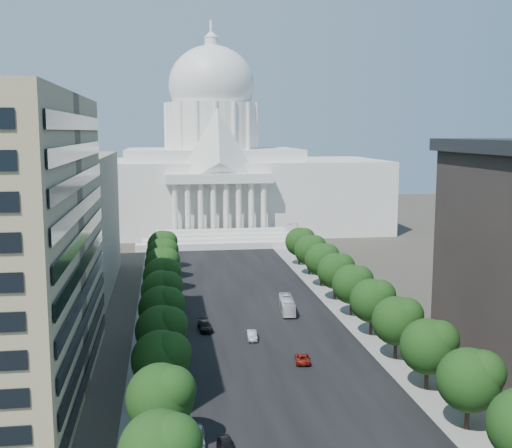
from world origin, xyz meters
name	(u,v)px	position (x,y,z in m)	size (l,w,h in m)	color
road_asphalt	(246,295)	(0.00, 90.00, 0.00)	(30.00, 260.00, 0.01)	black
sidewalk_left	(158,299)	(-19.00, 90.00, 0.00)	(8.00, 260.00, 0.02)	gray
sidewalk_right	(332,292)	(19.00, 90.00, 0.00)	(8.00, 260.00, 0.02)	gray
capitol	(213,174)	(0.00, 184.89, 20.01)	(120.00, 56.00, 73.00)	white
office_block_left_far	(22,225)	(-48.00, 100.00, 15.00)	(38.00, 52.00, 30.00)	gray
tree_l_b	(163,396)	(-17.66, 23.81, 6.45)	(7.79, 7.60, 9.97)	#33261C
tree_l_c	(163,358)	(-17.66, 35.81, 6.45)	(7.79, 7.60, 9.97)	#33261C
tree_l_d	(163,329)	(-17.66, 47.81, 6.45)	(7.79, 7.60, 9.97)	#33261C
tree_l_e	(163,307)	(-17.66, 59.81, 6.45)	(7.79, 7.60, 9.97)	#33261C
tree_l_f	(163,290)	(-17.66, 71.81, 6.45)	(7.79, 7.60, 9.97)	#33261C
tree_l_g	(163,275)	(-17.66, 83.81, 6.45)	(7.79, 7.60, 9.97)	#33261C
tree_l_h	(163,263)	(-17.66, 95.81, 6.45)	(7.79, 7.60, 9.97)	#33261C
tree_l_i	(163,253)	(-17.66, 107.81, 6.45)	(7.79, 7.60, 9.97)	#33261C
tree_l_j	(163,244)	(-17.66, 119.81, 6.45)	(7.79, 7.60, 9.97)	#33261C
tree_r_b	(472,378)	(18.34, 23.81, 6.45)	(7.79, 7.60, 9.97)	#33261C
tree_r_c	(431,345)	(18.34, 35.81, 6.45)	(7.79, 7.60, 9.97)	#33261C
tree_r_d	(399,319)	(18.34, 47.81, 6.45)	(7.79, 7.60, 9.97)	#33261C
tree_r_e	(374,299)	(18.34, 59.81, 6.45)	(7.79, 7.60, 9.97)	#33261C
tree_r_f	(354,283)	(18.34, 71.81, 6.45)	(7.79, 7.60, 9.97)	#33261C
tree_r_g	(337,270)	(18.34, 83.81, 6.45)	(7.79, 7.60, 9.97)	#33261C
tree_r_h	(323,259)	(18.34, 95.81, 6.45)	(7.79, 7.60, 9.97)	#33261C
tree_r_i	(311,249)	(18.34, 107.81, 6.45)	(7.79, 7.60, 9.97)	#33261C
tree_r_j	(301,241)	(18.34, 119.81, 6.45)	(7.79, 7.60, 9.97)	#33261C
streetlight_b	(444,351)	(19.90, 35.00, 5.82)	(2.61, 0.44, 9.00)	gray
streetlight_c	(382,302)	(19.90, 60.00, 5.82)	(2.61, 0.44, 9.00)	gray
streetlight_d	(343,271)	(19.90, 85.00, 5.82)	(2.61, 0.44, 9.00)	gray
streetlight_e	(315,250)	(19.90, 110.00, 5.82)	(2.61, 0.44, 9.00)	gray
streetlight_f	(295,234)	(19.90, 135.00, 5.82)	(2.61, 0.44, 9.00)	gray
car_dark_a	(226,447)	(-10.93, 22.27, 0.78)	(1.83, 4.56, 1.55)	black
car_silver	(252,335)	(-2.85, 60.48, 0.74)	(1.57, 4.49, 1.48)	#B1B5B9
car_red	(302,358)	(3.38, 48.61, 0.66)	(2.19, 4.75, 1.32)	maroon
car_dark_b	(205,326)	(-10.42, 66.63, 0.80)	(2.24, 5.51, 1.60)	black
car_parked	(197,436)	(-14.00, 25.16, 0.81)	(1.92, 4.78, 1.63)	#B0B1B8
city_bus	(287,305)	(6.25, 76.10, 1.45)	(2.44, 10.43, 2.90)	silver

